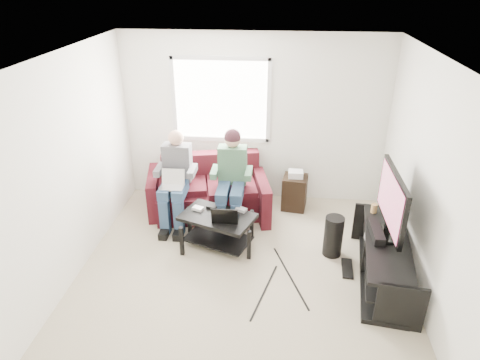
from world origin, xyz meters
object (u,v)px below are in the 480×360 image
coffee_table (218,223)px  tv_stand (384,261)px  end_table (295,191)px  sofa (208,192)px  tv (392,201)px  subwoofer (333,236)px

coffee_table → tv_stand: tv_stand is taller
coffee_table → end_table: (1.04, 1.13, -0.06)m
sofa → tv: 2.77m
end_table → subwoofer: bearing=-68.0°
coffee_table → tv: bearing=-10.7°
coffee_table → subwoofer: (1.51, -0.05, -0.07)m
tv → subwoofer: bearing=148.3°
sofa → tv: bearing=-28.9°
sofa → coffee_table: 0.95m
tv → end_table: bearing=124.1°
tv_stand → end_table: 1.92m
end_table → coffee_table: bearing=-132.6°
tv → end_table: (-1.03, 1.52, -0.73)m
coffee_table → subwoofer: subwoofer is taller
end_table → tv: bearing=-55.9°
end_table → tv_stand: bearing=-57.5°
coffee_table → end_table: 1.53m
coffee_table → tv: size_ratio=0.98×
tv_stand → end_table: size_ratio=2.72×
tv_stand → tv: bearing=91.5°
sofa → end_table: bearing=9.6°
coffee_table → subwoofer: 1.52m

